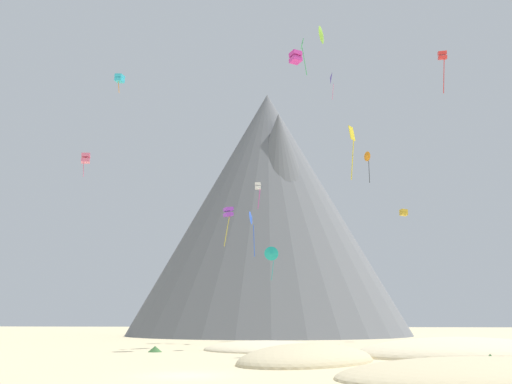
% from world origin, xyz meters
% --- Properties ---
extents(ground_plane, '(400.00, 400.00, 0.00)m').
position_xyz_m(ground_plane, '(0.00, 0.00, 0.00)').
color(ground_plane, beige).
extents(dune_foreground_left, '(13.03, 15.68, 2.61)m').
position_xyz_m(dune_foreground_left, '(6.04, 10.15, 0.00)').
color(dune_foreground_left, '#CCBA8E').
rests_on(dune_foreground_left, ground_plane).
extents(dune_foreground_right, '(20.12, 18.85, 1.89)m').
position_xyz_m(dune_foreground_right, '(15.36, 1.90, 0.00)').
color(dune_foreground_right, '#CCBA8E').
rests_on(dune_foreground_right, ground_plane).
extents(dune_midground, '(18.00, 18.03, 1.82)m').
position_xyz_m(dune_midground, '(1.31, 25.36, 0.00)').
color(dune_midground, beige).
rests_on(dune_midground, ground_plane).
extents(dune_back_low, '(22.54, 20.02, 3.03)m').
position_xyz_m(dune_back_low, '(18.21, 19.27, 0.00)').
color(dune_back_low, beige).
rests_on(dune_back_low, ground_plane).
extents(bush_near_left, '(1.74, 1.74, 0.55)m').
position_xyz_m(bush_near_left, '(-8.55, 20.64, 0.27)').
color(bush_near_left, '#386633').
rests_on(bush_near_left, ground_plane).
extents(bush_far_left, '(1.78, 1.78, 0.65)m').
position_xyz_m(bush_far_left, '(8.35, 23.89, 0.33)').
color(bush_far_left, '#568442').
rests_on(bush_far_left, ground_plane).
extents(bush_scatter_east, '(1.96, 1.96, 0.72)m').
position_xyz_m(bush_scatter_east, '(19.39, 17.74, 0.36)').
color(bush_scatter_east, '#568442').
rests_on(bush_scatter_east, ground_plane).
extents(bush_mid_center, '(1.66, 1.66, 0.83)m').
position_xyz_m(bush_mid_center, '(17.61, 7.47, 0.41)').
color(bush_mid_center, '#386633').
rests_on(bush_mid_center, ground_plane).
extents(rock_massif, '(76.02, 76.02, 49.83)m').
position_xyz_m(rock_massif, '(-3.94, 77.89, 22.76)').
color(rock_massif, slate).
rests_on(rock_massif, ground_plane).
extents(kite_violet_mid, '(1.59, 1.57, 5.53)m').
position_xyz_m(kite_violet_mid, '(-6.14, 43.09, 17.47)').
color(kite_violet_mid, purple).
extents(kite_cyan_high, '(1.24, 1.19, 2.66)m').
position_xyz_m(kite_cyan_high, '(-20.17, 35.84, 35.18)').
color(kite_cyan_high, '#33BCDB').
extents(kite_green_high, '(0.78, 1.09, 5.01)m').
position_xyz_m(kite_green_high, '(5.06, 34.67, 37.24)').
color(kite_green_high, green).
extents(kite_orange_high, '(1.16, 1.44, 5.02)m').
position_xyz_m(kite_orange_high, '(13.82, 52.87, 27.65)').
color(kite_orange_high, orange).
extents(kite_white_mid, '(0.88, 0.89, 3.84)m').
position_xyz_m(kite_white_mid, '(-2.09, 43.87, 21.25)').
color(kite_white_mid, white).
extents(kite_gold_mid, '(1.25, 1.22, 0.98)m').
position_xyz_m(kite_gold_mid, '(18.81, 52.27, 18.56)').
color(kite_gold_mid, gold).
extents(kite_blue_low, '(0.62, 1.48, 4.95)m').
position_xyz_m(kite_blue_low, '(-0.50, 27.21, 13.47)').
color(kite_blue_low, blue).
extents(kite_rainbow_mid, '(1.57, 1.55, 3.47)m').
position_xyz_m(kite_rainbow_mid, '(-26.55, 40.59, 25.43)').
color(kite_rainbow_mid, '#E5668C').
extents(kite_teal_low, '(2.11, 0.89, 4.93)m').
position_xyz_m(kite_teal_low, '(-0.89, 49.62, 12.36)').
color(kite_teal_low, teal).
extents(kite_red_high, '(0.90, 0.97, 4.93)m').
position_xyz_m(kite_red_high, '(20.36, 25.69, 30.40)').
color(kite_red_high, red).
extents(kite_yellow_mid, '(0.67, 0.87, 5.22)m').
position_xyz_m(kite_yellow_mid, '(10.18, 19.84, 19.52)').
color(kite_yellow_mid, yellow).
extents(kite_indigo_high, '(0.74, 1.92, 4.52)m').
position_xyz_m(kite_indigo_high, '(8.63, 47.20, 38.62)').
color(kite_indigo_high, '#5138B2').
extents(kite_lime_high, '(0.98, 2.42, 2.43)m').
position_xyz_m(kite_lime_high, '(7.60, 37.87, 40.78)').
color(kite_lime_high, '#8CD133').
extents(kite_magenta_high, '(1.70, 1.71, 1.36)m').
position_xyz_m(kite_magenta_high, '(4.38, 30.20, 33.74)').
color(kite_magenta_high, '#D1339E').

